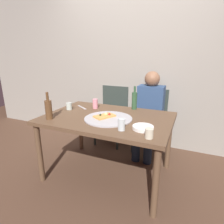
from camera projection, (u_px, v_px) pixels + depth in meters
name	position (u px, v px, depth m)	size (l,w,h in m)	color
ground_plane	(108.00, 173.00, 2.29)	(8.00, 8.00, 0.00)	#513828
back_wall	(136.00, 60.00, 2.82)	(6.00, 0.10, 2.60)	gray
dining_table	(108.00, 123.00, 2.10)	(1.39, 0.95, 0.73)	brown
pizza_tray	(108.00, 118.00, 2.00)	(0.51, 0.51, 0.01)	#ADADB2
pizza_slice_last	(105.00, 116.00, 2.03)	(0.22, 0.26, 0.05)	tan
wine_bottle	(49.00, 109.00, 1.97)	(0.07, 0.07, 0.29)	brown
beer_bottle	(134.00, 100.00, 2.33)	(0.06, 0.06, 0.29)	#2D5133
tumbler_near	(69.00, 106.00, 2.33)	(0.07, 0.07, 0.09)	#B7C6BC
tumbler_far	(149.00, 133.00, 1.53)	(0.07, 0.07, 0.08)	beige
wine_glass	(122.00, 124.00, 1.69)	(0.07, 0.07, 0.11)	silver
soda_can	(95.00, 104.00, 2.38)	(0.07, 0.07, 0.12)	pink
plate_stack	(143.00, 128.00, 1.72)	(0.20, 0.20, 0.03)	white
table_knife	(82.00, 107.00, 2.43)	(0.22, 0.02, 0.01)	#B7B7BC
chair_left	(113.00, 111.00, 3.03)	(0.44, 0.44, 0.90)	#2D3833
chair_right	(151.00, 116.00, 2.79)	(0.44, 0.44, 0.90)	#2D3833
guest_in_sweater	(149.00, 110.00, 2.62)	(0.36, 0.56, 1.17)	navy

